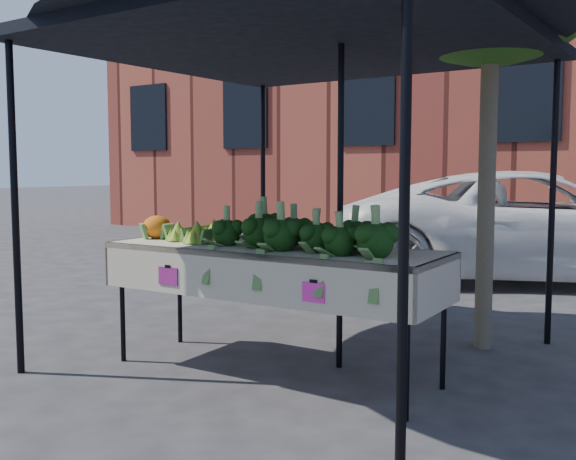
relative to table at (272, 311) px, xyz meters
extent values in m
plane|color=#29292B|center=(0.12, -0.02, -0.45)|extent=(90.00, 90.00, 0.00)
cube|color=beige|center=(0.00, 0.00, 0.00)|extent=(2.43, 0.90, 0.90)
cube|color=#F22D8C|center=(-0.59, -0.40, 0.25)|extent=(0.17, 0.01, 0.12)
cube|color=#F12DAB|center=(0.56, -0.40, 0.25)|extent=(0.17, 0.01, 0.12)
ellipsoid|color=black|center=(0.28, 0.03, 0.60)|extent=(1.40, 0.60, 0.29)
ellipsoid|color=#90AC2F|center=(-0.66, -0.01, 0.56)|extent=(0.45, 0.49, 0.22)
ellipsoid|color=orange|center=(-1.05, -0.05, 0.55)|extent=(0.22, 0.22, 0.20)
imported|color=white|center=(0.54, 5.16, 2.09)|extent=(2.26, 2.72, 5.09)
cube|color=maroon|center=(-4.88, 11.98, 4.05)|extent=(12.00, 8.00, 9.00)
camera|label=1|loc=(2.61, -3.66, 0.98)|focal=41.03mm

